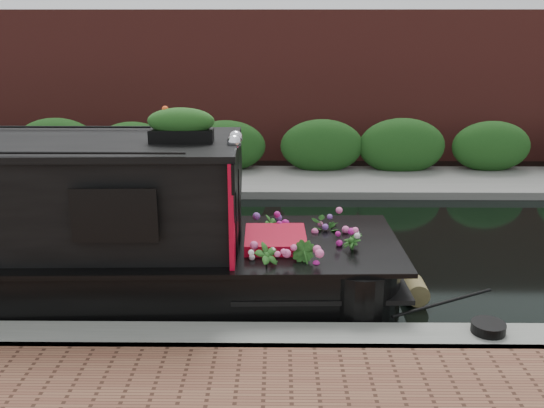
{
  "coord_description": "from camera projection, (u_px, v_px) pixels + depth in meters",
  "views": [
    {
      "loc": [
        1.25,
        -9.67,
        3.85
      ],
      "look_at": [
        1.16,
        -0.6,
        1.02
      ],
      "focal_mm": 40.0,
      "sensor_mm": 36.0,
      "label": 1
    }
  ],
  "objects": [
    {
      "name": "ground",
      "position": [
        205.0,
        250.0,
        10.39
      ],
      "size": [
        80.0,
        80.0,
        0.0
      ],
      "primitive_type": "plane",
      "color": "black",
      "rests_on": "ground"
    },
    {
      "name": "near_bank_coping",
      "position": [
        173.0,
        352.0,
        7.24
      ],
      "size": [
        40.0,
        0.6,
        0.5
      ],
      "primitive_type": "cube",
      "color": "slate",
      "rests_on": "ground"
    },
    {
      "name": "far_bank_path",
      "position": [
        225.0,
        185.0,
        14.4
      ],
      "size": [
        40.0,
        2.4,
        0.34
      ],
      "primitive_type": "cube",
      "color": "#61615D",
      "rests_on": "ground"
    },
    {
      "name": "far_hedge",
      "position": [
        228.0,
        175.0,
        15.26
      ],
      "size": [
        40.0,
        1.1,
        2.8
      ],
      "primitive_type": "cube",
      "color": "#1C4717",
      "rests_on": "ground"
    },
    {
      "name": "far_brick_wall",
      "position": [
        234.0,
        157.0,
        17.26
      ],
      "size": [
        40.0,
        1.0,
        8.0
      ],
      "primitive_type": "cube",
      "color": "maroon",
      "rests_on": "ground"
    },
    {
      "name": "rope_fender",
      "position": [
        415.0,
        290.0,
        8.51
      ],
      "size": [
        0.32,
        0.44,
        0.32
      ],
      "primitive_type": "cylinder",
      "rotation": [
        1.57,
        0.0,
        0.0
      ],
      "color": "brown",
      "rests_on": "ground"
    },
    {
      "name": "coiled_mooring_rope",
      "position": [
        488.0,
        328.0,
        7.18
      ],
      "size": [
        0.4,
        0.4,
        0.12
      ],
      "primitive_type": "cylinder",
      "color": "black",
      "rests_on": "near_bank_coping"
    }
  ]
}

